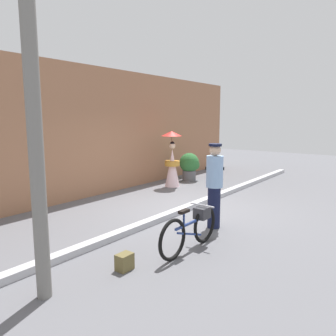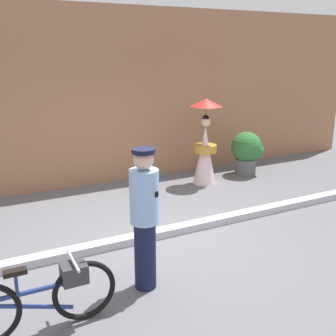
{
  "view_description": "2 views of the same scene",
  "coord_description": "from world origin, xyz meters",
  "px_view_note": "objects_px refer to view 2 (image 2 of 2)",
  "views": [
    {
      "loc": [
        -6.57,
        -4.33,
        2.24
      ],
      "look_at": [
        -0.01,
        0.65,
        0.97
      ],
      "focal_mm": 35.01,
      "sensor_mm": 36.0,
      "label": 1
    },
    {
      "loc": [
        -2.55,
        -5.14,
        2.77
      ],
      "look_at": [
        0.17,
        0.2,
        1.03
      ],
      "focal_mm": 43.17,
      "sensor_mm": 36.0,
      "label": 2
    }
  ],
  "objects_px": {
    "bicycle_near_officer": "(43,297)",
    "potted_plant_by_door": "(247,151)",
    "person_with_parasol": "(205,144)",
    "person_officer": "(145,216)"
  },
  "relations": [
    {
      "from": "bicycle_near_officer",
      "to": "potted_plant_by_door",
      "type": "distance_m",
      "value": 6.31
    },
    {
      "from": "bicycle_near_officer",
      "to": "potted_plant_by_door",
      "type": "xyz_separation_m",
      "value": [
        5.25,
        3.5,
        0.17
      ]
    },
    {
      "from": "person_with_parasol",
      "to": "potted_plant_by_door",
      "type": "distance_m",
      "value": 1.26
    },
    {
      "from": "bicycle_near_officer",
      "to": "person_officer",
      "type": "xyz_separation_m",
      "value": [
        1.24,
        0.27,
        0.54
      ]
    },
    {
      "from": "bicycle_near_officer",
      "to": "person_officer",
      "type": "bearing_deg",
      "value": 12.14
    },
    {
      "from": "bicycle_near_officer",
      "to": "potted_plant_by_door",
      "type": "height_order",
      "value": "potted_plant_by_door"
    },
    {
      "from": "person_officer",
      "to": "potted_plant_by_door",
      "type": "xyz_separation_m",
      "value": [
        4.01,
        3.23,
        -0.37
      ]
    },
    {
      "from": "person_with_parasol",
      "to": "potted_plant_by_door",
      "type": "height_order",
      "value": "person_with_parasol"
    },
    {
      "from": "person_officer",
      "to": "potted_plant_by_door",
      "type": "bearing_deg",
      "value": 38.87
    },
    {
      "from": "person_with_parasol",
      "to": "bicycle_near_officer",
      "type": "bearing_deg",
      "value": -139.93
    }
  ]
}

